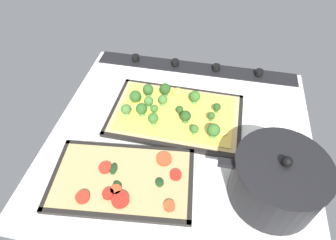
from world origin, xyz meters
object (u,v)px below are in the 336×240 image
object	(u,v)px
baking_tray_front	(176,116)
veggie_pizza_back	(123,179)
broccoli_pizza	(173,111)
cooking_pot	(277,180)
baking_tray_back	(122,180)

from	to	relation	value
baking_tray_front	veggie_pizza_back	world-z (taller)	veggie_pizza_back
broccoli_pizza	cooking_pot	bearing A→B (deg)	143.35
broccoli_pizza	baking_tray_back	size ratio (longest dim) A/B	0.99
cooking_pot	baking_tray_front	bearing A→B (deg)	-37.55
baking_tray_front	veggie_pizza_back	size ratio (longest dim) A/B	1.14
baking_tray_front	cooking_pot	bearing A→B (deg)	142.45
baking_tray_front	broccoli_pizza	size ratio (longest dim) A/B	1.06
baking_tray_back	cooking_pot	world-z (taller)	cooking_pot
broccoli_pizza	cooking_pot	world-z (taller)	cooking_pot
baking_tray_back	cooking_pot	distance (cm)	37.83
baking_tray_front	baking_tray_back	bearing A→B (deg)	69.20
veggie_pizza_back	cooking_pot	size ratio (longest dim) A/B	1.26
broccoli_pizza	cooking_pot	size ratio (longest dim) A/B	1.35
baking_tray_front	broccoli_pizza	bearing A→B (deg)	-3.12
veggie_pizza_back	cooking_pot	xyz separation A→B (cm)	(-36.75, -3.87, 5.38)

